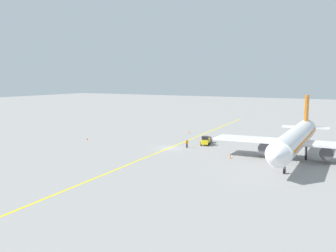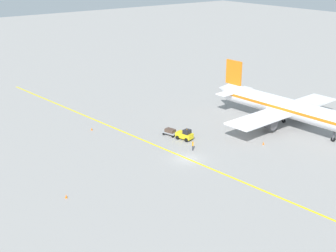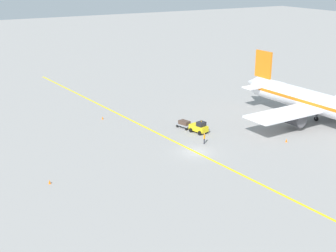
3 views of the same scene
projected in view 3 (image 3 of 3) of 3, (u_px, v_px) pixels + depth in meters
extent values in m
plane|color=gray|center=(196.00, 152.00, 67.21)|extent=(400.00, 400.00, 0.00)
cube|color=yellow|center=(196.00, 152.00, 67.21)|extent=(11.99, 119.48, 0.01)
cylinder|color=white|center=(321.00, 104.00, 77.22)|extent=(5.33, 30.16, 3.60)
cone|color=white|center=(253.00, 83.00, 90.26)|extent=(3.23, 3.17, 3.06)
cube|color=orange|center=(321.00, 103.00, 77.18)|extent=(5.20, 27.17, 0.50)
cube|color=white|center=(316.00, 107.00, 78.25)|extent=(28.25, 6.81, 0.36)
cylinder|color=#4C4C51|center=(335.00, 109.00, 81.22)|extent=(2.38, 3.32, 2.20)
cylinder|color=#4C4C51|center=(295.00, 119.00, 76.09)|extent=(2.38, 3.32, 2.20)
cube|color=orange|center=(263.00, 64.00, 86.98)|extent=(0.59, 4.01, 5.00)
cube|color=white|center=(264.00, 85.00, 87.84)|extent=(9.12, 2.92, 0.24)
cylinder|color=#4C4C51|center=(317.00, 113.00, 80.41)|extent=(0.36, 0.36, 2.00)
cylinder|color=black|center=(316.00, 119.00, 80.73)|extent=(0.33, 0.81, 0.80)
cylinder|color=#4C4C51|center=(304.00, 116.00, 78.77)|extent=(0.36, 0.36, 2.00)
cylinder|color=black|center=(303.00, 122.00, 79.09)|extent=(0.33, 0.81, 0.80)
cube|color=gold|center=(199.00, 128.00, 74.91)|extent=(2.19, 3.28, 0.90)
cube|color=black|center=(201.00, 124.00, 74.28)|extent=(1.51, 1.38, 0.70)
sphere|color=orange|center=(201.00, 121.00, 74.14)|extent=(0.16, 0.16, 0.16)
cylinder|color=black|center=(206.00, 131.00, 74.88)|extent=(0.41, 0.74, 0.70)
cylinder|color=black|center=(200.00, 133.00, 73.90)|extent=(0.41, 0.74, 0.70)
cylinder|color=black|center=(197.00, 128.00, 76.22)|extent=(0.41, 0.74, 0.70)
cylinder|color=black|center=(191.00, 130.00, 75.24)|extent=(0.41, 0.74, 0.70)
cube|color=gray|center=(184.00, 125.00, 77.19)|extent=(1.99, 2.86, 0.20)
cube|color=#4C382D|center=(184.00, 123.00, 77.06)|extent=(1.53, 2.04, 0.60)
cylinder|color=black|center=(191.00, 127.00, 76.99)|extent=(0.24, 0.46, 0.44)
cylinder|color=black|center=(186.00, 129.00, 76.17)|extent=(0.24, 0.46, 0.44)
cylinder|color=black|center=(182.00, 124.00, 78.42)|extent=(0.24, 0.46, 0.44)
cylinder|color=black|center=(177.00, 126.00, 77.59)|extent=(0.24, 0.46, 0.44)
cylinder|color=#23232D|center=(204.00, 141.00, 70.17)|extent=(0.16, 0.16, 0.85)
cylinder|color=#23232D|center=(204.00, 141.00, 70.35)|extent=(0.16, 0.16, 0.85)
cube|color=orange|center=(204.00, 137.00, 70.03)|extent=(0.40, 0.42, 0.60)
cylinder|color=orange|center=(204.00, 137.00, 69.80)|extent=(0.10, 0.10, 0.55)
cylinder|color=orange|center=(204.00, 136.00, 70.25)|extent=(0.10, 0.10, 0.55)
sphere|color=#9E7051|center=(204.00, 134.00, 69.89)|extent=(0.22, 0.22, 0.22)
cone|color=orange|center=(50.00, 182.00, 57.25)|extent=(0.32, 0.32, 0.55)
cone|color=orange|center=(103.00, 118.00, 81.67)|extent=(0.32, 0.32, 0.55)
cone|color=orange|center=(286.00, 140.00, 71.00)|extent=(0.32, 0.32, 0.55)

